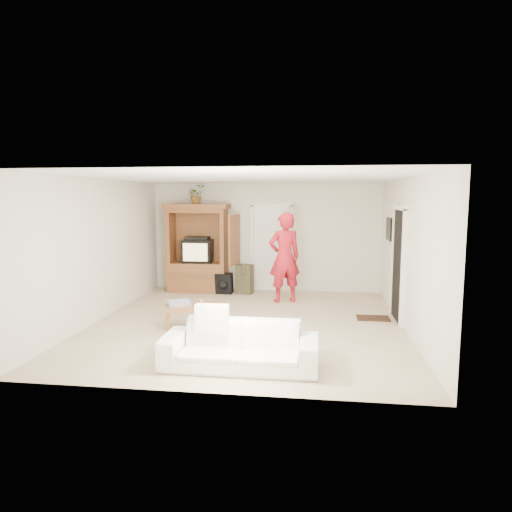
% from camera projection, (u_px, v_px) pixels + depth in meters
% --- Properties ---
extents(floor, '(6.00, 6.00, 0.00)m').
position_uv_depth(floor, '(247.00, 323.00, 8.26)').
color(floor, tan).
rests_on(floor, ground).
extents(ceiling, '(6.00, 6.00, 0.00)m').
position_uv_depth(ceiling, '(247.00, 178.00, 7.92)').
color(ceiling, white).
rests_on(ceiling, floor).
extents(wall_back, '(5.50, 0.00, 5.50)m').
position_uv_depth(wall_back, '(265.00, 237.00, 11.04)').
color(wall_back, silver).
rests_on(wall_back, floor).
extents(wall_front, '(5.50, 0.00, 5.50)m').
position_uv_depth(wall_front, '(208.00, 284.00, 5.14)').
color(wall_front, silver).
rests_on(wall_front, floor).
extents(wall_left, '(0.00, 6.00, 6.00)m').
position_uv_depth(wall_left, '(101.00, 250.00, 8.45)').
color(wall_left, silver).
rests_on(wall_left, floor).
extents(wall_right, '(0.00, 6.00, 6.00)m').
position_uv_depth(wall_right, '(407.00, 254.00, 7.74)').
color(wall_right, silver).
rests_on(wall_right, floor).
extents(armoire, '(1.82, 1.14, 2.10)m').
position_uv_depth(armoire, '(199.00, 254.00, 10.96)').
color(armoire, brown).
rests_on(armoire, floor).
extents(door_back, '(0.85, 0.05, 2.04)m').
position_uv_depth(door_back, '(271.00, 249.00, 11.03)').
color(door_back, white).
rests_on(door_back, floor).
extents(doorway_right, '(0.05, 0.90, 2.04)m').
position_uv_depth(doorway_right, '(399.00, 265.00, 8.37)').
color(doorway_right, black).
rests_on(doorway_right, floor).
extents(framed_picture, '(0.03, 0.60, 0.48)m').
position_uv_depth(framed_picture, '(389.00, 229.00, 9.57)').
color(framed_picture, black).
rests_on(framed_picture, wall_right).
extents(doormat, '(0.60, 0.40, 0.02)m').
position_uv_depth(doormat, '(373.00, 318.00, 8.56)').
color(doormat, '#382316').
rests_on(doormat, floor).
extents(plant, '(0.52, 0.51, 0.44)m').
position_uv_depth(plant, '(197.00, 195.00, 10.75)').
color(plant, '#4C7238').
rests_on(plant, armoire).
extents(man, '(0.83, 0.70, 1.94)m').
position_uv_depth(man, '(285.00, 258.00, 9.83)').
color(man, red).
rests_on(man, floor).
extents(sofa, '(2.08, 0.82, 0.61)m').
position_uv_depth(sofa, '(240.00, 345.00, 6.08)').
color(sofa, white).
rests_on(sofa, floor).
extents(coffee_table, '(1.13, 0.85, 0.37)m').
position_uv_depth(coffee_table, '(193.00, 308.00, 8.02)').
color(coffee_table, olive).
rests_on(coffee_table, floor).
extents(towel, '(0.47, 0.43, 0.08)m').
position_uv_depth(towel, '(179.00, 303.00, 8.04)').
color(towel, '#F2508B').
rests_on(towel, coffee_table).
extents(candle, '(0.08, 0.08, 0.10)m').
position_uv_depth(candle, '(201.00, 302.00, 8.04)').
color(candle, tan).
rests_on(candle, coffee_table).
extents(backpack_black, '(0.40, 0.26, 0.47)m').
position_uv_depth(backpack_black, '(224.00, 284.00, 10.72)').
color(backpack_black, black).
rests_on(backpack_black, floor).
extents(backpack_olive, '(0.42, 0.35, 0.69)m').
position_uv_depth(backpack_olive, '(245.00, 279.00, 10.73)').
color(backpack_olive, '#47442B').
rests_on(backpack_olive, floor).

